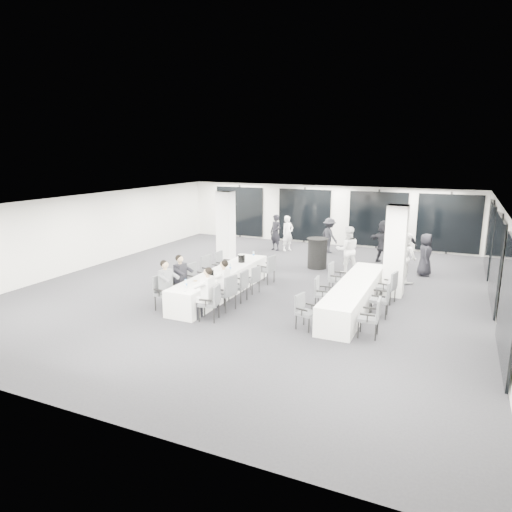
{
  "coord_description": "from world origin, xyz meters",
  "views": [
    {
      "loc": [
        5.87,
        -13.11,
        4.34
      ],
      "look_at": [
        0.08,
        -0.2,
        1.11
      ],
      "focal_mm": 32.0,
      "sensor_mm": 36.0,
      "label": 1
    }
  ],
  "objects": [
    {
      "name": "chair_main_left_mid",
      "position": [
        -1.51,
        -1.34,
        0.54
      ],
      "size": [
        0.53,
        0.57,
        0.95
      ],
      "rotation": [
        0.0,
        0.0,
        -1.69
      ],
      "color": "#4D5054",
      "rests_on": "floor"
    },
    {
      "name": "chair_side_left_far",
      "position": [
        2.53,
        0.37,
        0.56
      ],
      "size": [
        0.5,
        0.56,
        0.99
      ],
      "rotation": [
        0.0,
        0.0,
        -1.58
      ],
      "color": "#4D5054",
      "rests_on": "floor"
    },
    {
      "name": "seated_guest_c",
      "position": [
        -0.01,
        -3.22,
        0.81
      ],
      "size": [
        0.5,
        0.38,
        1.44
      ],
      "rotation": [
        0.0,
        0.0,
        1.57
      ],
      "color": "white",
      "rests_on": "floor"
    },
    {
      "name": "water_bottle_c",
      "position": [
        -0.59,
        1.08,
        0.85
      ],
      "size": [
        0.06,
        0.06,
        0.2
      ],
      "primitive_type": "cylinder",
      "color": "silver",
      "rests_on": "banquet_table_main"
    },
    {
      "name": "chair_main_left_second",
      "position": [
        -1.5,
        -2.31,
        0.53
      ],
      "size": [
        0.56,
        0.59,
        0.93
      ],
      "rotation": [
        0.0,
        0.0,
        -1.34
      ],
      "color": "#4D5054",
      "rests_on": "floor"
    },
    {
      "name": "water_bottle_b",
      "position": [
        -0.46,
        -0.95,
        0.85
      ],
      "size": [
        0.06,
        0.06,
        0.2
      ],
      "primitive_type": "cylinder",
      "color": "silver",
      "rests_on": "banquet_table_main"
    },
    {
      "name": "chair_main_right_near",
      "position": [
        0.16,
        -3.2,
        0.55
      ],
      "size": [
        0.56,
        0.6,
        0.96
      ],
      "rotation": [
        0.0,
        0.0,
        1.75
      ],
      "color": "#4D5054",
      "rests_on": "floor"
    },
    {
      "name": "seated_guest_b",
      "position": [
        -1.34,
        -2.29,
        0.81
      ],
      "size": [
        0.5,
        0.38,
        1.44
      ],
      "rotation": [
        0.0,
        0.0,
        -1.57
      ],
      "color": "black",
      "rests_on": "floor"
    },
    {
      "name": "chair_side_right_far",
      "position": [
        4.2,
        0.15,
        0.54
      ],
      "size": [
        0.57,
        0.6,
        0.95
      ],
      "rotation": [
        0.0,
        0.0,
        1.37
      ],
      "color": "#4D5054",
      "rests_on": "floor"
    },
    {
      "name": "standing_guest_g",
      "position": [
        -1.59,
        5.67,
        0.92
      ],
      "size": [
        0.83,
        0.76,
        1.84
      ],
      "primitive_type": "imported",
      "rotation": [
        0.0,
        0.0,
        -0.39
      ],
      "color": "black",
      "rests_on": "floor"
    },
    {
      "name": "water_bottle_a",
      "position": [
        -0.73,
        -3.05,
        0.86
      ],
      "size": [
        0.07,
        0.07,
        0.22
      ],
      "primitive_type": "cylinder",
      "color": "silver",
      "rests_on": "banquet_table_main"
    },
    {
      "name": "wine_glass",
      "position": [
        -0.54,
        -3.39,
        0.91
      ],
      "size": [
        0.08,
        0.08,
        0.21
      ],
      "color": "silver",
      "rests_on": "banquet_table_main"
    },
    {
      "name": "seated_guest_d",
      "position": [
        -0.01,
        -2.34,
        0.81
      ],
      "size": [
        0.5,
        0.38,
        1.44
      ],
      "rotation": [
        0.0,
        0.0,
        1.57
      ],
      "color": "white",
      "rests_on": "floor"
    },
    {
      "name": "chair_side_right_near",
      "position": [
        4.2,
        -2.61,
        0.55
      ],
      "size": [
        0.51,
        0.57,
        0.97
      ],
      "rotation": [
        0.0,
        0.0,
        1.63
      ],
      "color": "#4D5054",
      "rests_on": "floor"
    },
    {
      "name": "column_left",
      "position": [
        -2.8,
        3.2,
        1.4
      ],
      "size": [
        0.6,
        0.6,
        2.8
      ],
      "primitive_type": "cube",
      "color": "white",
      "rests_on": "floor"
    },
    {
      "name": "room",
      "position": [
        0.89,
        1.11,
        1.39
      ],
      "size": [
        14.04,
        16.04,
        2.84
      ],
      "color": "#232328",
      "rests_on": "ground"
    },
    {
      "name": "standing_guest_d",
      "position": [
        4.11,
        4.31,
        0.98
      ],
      "size": [
        1.32,
        1.12,
        1.96
      ],
      "primitive_type": "imported",
      "rotation": [
        0.0,
        0.0,
        3.64
      ],
      "color": "black",
      "rests_on": "floor"
    },
    {
      "name": "standing_guest_h",
      "position": [
        4.34,
        2.67,
        0.98
      ],
      "size": [
        1.06,
        1.09,
        1.96
      ],
      "primitive_type": "imported",
      "rotation": [
        0.0,
        0.0,
        2.3
      ],
      "color": "white",
      "rests_on": "floor"
    },
    {
      "name": "seated_guest_a",
      "position": [
        -1.34,
        -3.03,
        0.81
      ],
      "size": [
        0.5,
        0.38,
        1.44
      ],
      "rotation": [
        0.0,
        0.0,
        -1.57
      ],
      "color": "slate",
      "rests_on": "floor"
    },
    {
      "name": "cocktail_table",
      "position": [
        1.07,
        3.32,
        0.58
      ],
      "size": [
        0.83,
        0.83,
        1.15
      ],
      "color": "black",
      "rests_on": "floor"
    },
    {
      "name": "chair_main_left_near",
      "position": [
        -1.51,
        -3.02,
        0.56
      ],
      "size": [
        0.56,
        0.6,
        0.98
      ],
      "rotation": [
        0.0,
        0.0,
        -1.7
      ],
      "color": "#4D5054",
      "rests_on": "floor"
    },
    {
      "name": "chair_main_right_fourth",
      "position": [
        0.15,
        -0.58,
        0.49
      ],
      "size": [
        0.52,
        0.55,
        0.86
      ],
      "rotation": [
        0.0,
        0.0,
        1.33
      ],
      "color": "#4D5054",
      "rests_on": "floor"
    },
    {
      "name": "standing_guest_b",
      "position": [
        2.28,
        3.05,
        0.98
      ],
      "size": [
        1.1,
        0.92,
        1.96
      ],
      "primitive_type": "imported",
      "rotation": [
        0.0,
        0.0,
        3.57
      ],
      "color": "white",
      "rests_on": "floor"
    },
    {
      "name": "chair_main_right_far",
      "position": [
        0.16,
        0.61,
        0.55
      ],
      "size": [
        0.56,
        0.6,
        0.96
      ],
      "rotation": [
        0.0,
        0.0,
        1.39
      ],
      "color": "#4D5054",
      "rests_on": "floor"
    },
    {
      "name": "standing_guest_e",
      "position": [
        4.9,
        3.82,
        0.87
      ],
      "size": [
        0.56,
        0.87,
        1.73
      ],
      "primitive_type": "imported",
      "rotation": [
        0.0,
        0.0,
        1.63
      ],
      "color": "black",
      "rests_on": "floor"
    },
    {
      "name": "chair_side_right_mid",
      "position": [
        4.2,
        -1.12,
        0.57
      ],
      "size": [
        0.54,
        0.59,
        1.0
      ],
      "rotation": [
        0.0,
        0.0,
        1.63
      ],
      "color": "#4D5054",
      "rests_on": "floor"
    },
    {
      "name": "standing_guest_c",
      "position": [
        0.76,
        6.16,
        0.87
      ],
      "size": [
        1.23,
        1.16,
        1.74
      ],
      "primitive_type": "imported",
      "rotation": [
        0.0,
        0.0,
        2.44
      ],
      "color": "black",
      "rests_on": "floor"
    },
    {
      "name": "plate_a",
      "position": [
        -0.81,
        -2.44,
        0.76
      ],
      "size": [
        0.19,
        0.19,
        0.03
      ],
      "color": "white",
      "rests_on": "banquet_table_main"
    },
    {
      "name": "column_right",
      "position": [
        4.2,
        1.0,
        1.4
      ],
      "size": [
        0.6,
        0.6,
        2.8
      ],
      "primitive_type": "cube",
      "color": "white",
      "rests_on": "floor"
    },
    {
      "name": "standing_guest_a",
      "position": [
        -1.07,
        5.84,
        0.89
      ],
      "size": [
        0.79,
        0.83,
        1.78
      ],
      "primitive_type": "imported",
      "rotation": [
        0.0,
        0.0,
        0.99
      ],
      "color": "white",
      "rests_on": "floor"
    },
    {
      "name": "banquet_table_main",
      "position": [
        -0.67,
        -1.1,
        0.38
      ],
      "size": [
        0.9,
        5.0,
        0.75
      ],
      "primitive_type": "cube",
      "color": "white",
      "rests_on": "floor"
    },
    {
      "name": "chair_main_right_second",
      "position": [
        0.16,
        -2.36,
        0.58
      ],
      "size": [
        0.62,
        0.65,
        1.02
      ],
      "rotation": [
        0.0,
        0.0,
        1.33
      ],
      "color": "#4D5054",
      "rests_on": "floor"
    },
    {
      "name": "standing_guest_f",
      "position": [
        3.22,
        5.23,
        0.97
      ],
      "size": [
        1.87,
        1.54,
        1.94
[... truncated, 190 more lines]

